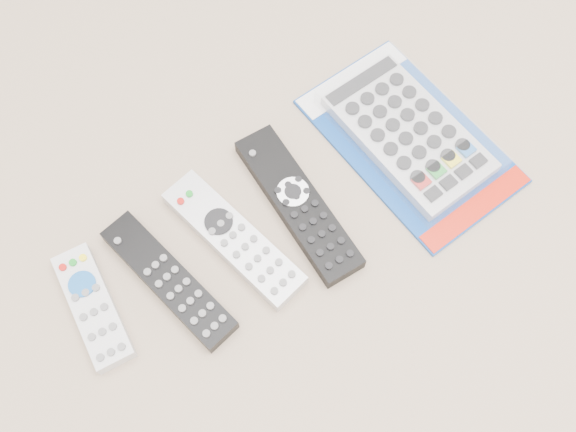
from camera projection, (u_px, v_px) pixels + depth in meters
remote_small_grey at (93, 307)px, 0.74m from camera, size 0.07×0.16×0.02m
remote_slim_black at (169, 280)px, 0.76m from camera, size 0.07×0.20×0.02m
remote_silver_dvd at (234, 239)px, 0.78m from camera, size 0.08×0.21×0.02m
remote_large_black at (298, 204)px, 0.80m from camera, size 0.07×0.23×0.02m
jumbo_remote_packaged at (409, 133)px, 0.83m from camera, size 0.17×0.28×0.04m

